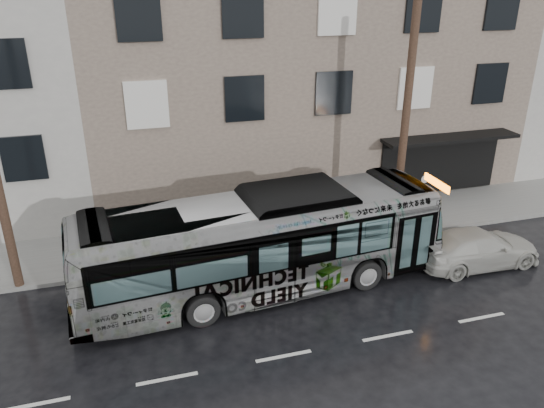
{
  "coord_description": "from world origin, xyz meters",
  "views": [
    {
      "loc": [
        -3.62,
        -13.72,
        9.74
      ],
      "look_at": [
        1.12,
        2.5,
        2.39
      ],
      "focal_mm": 35.0,
      "sensor_mm": 36.0,
      "label": 1
    }
  ],
  "objects_px": {
    "sign_post": "(421,202)",
    "bus": "(262,244)",
    "white_sedan": "(477,248)",
    "utility_pole_front": "(405,124)"
  },
  "relations": [
    {
      "from": "bus",
      "to": "white_sedan",
      "type": "height_order",
      "value": "bus"
    },
    {
      "from": "utility_pole_front",
      "to": "bus",
      "type": "relative_size",
      "value": 0.74
    },
    {
      "from": "utility_pole_front",
      "to": "white_sedan",
      "type": "xyz_separation_m",
      "value": [
        1.73,
        -2.9,
        -3.97
      ]
    },
    {
      "from": "utility_pole_front",
      "to": "bus",
      "type": "bearing_deg",
      "value": -159.51
    },
    {
      "from": "sign_post",
      "to": "white_sedan",
      "type": "distance_m",
      "value": 3.04
    },
    {
      "from": "sign_post",
      "to": "utility_pole_front",
      "type": "bearing_deg",
      "value": 180.0
    },
    {
      "from": "bus",
      "to": "white_sedan",
      "type": "relative_size",
      "value": 2.63
    },
    {
      "from": "utility_pole_front",
      "to": "white_sedan",
      "type": "bearing_deg",
      "value": -59.23
    },
    {
      "from": "sign_post",
      "to": "bus",
      "type": "height_order",
      "value": "bus"
    },
    {
      "from": "sign_post",
      "to": "bus",
      "type": "distance_m",
      "value": 7.61
    }
  ]
}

